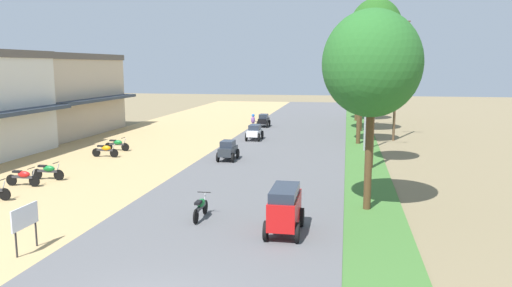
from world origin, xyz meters
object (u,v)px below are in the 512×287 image
(car_hatchback_black, at_px, (264,120))
(motorbike_ahead_second, at_px, (201,206))
(median_tree_fifth, at_px, (358,51))
(parked_motorbike_sixth, at_px, (117,144))
(car_hatchback_charcoal, at_px, (228,150))
(motorbike_ahead_third, at_px, (253,124))
(car_sedan_white, at_px, (255,131))
(parked_motorbike_third, at_px, (23,176))
(median_tree_nearest, at_px, (372,64))
(median_tree_third, at_px, (361,54))
(streetlamp_near, at_px, (367,85))
(parked_motorbike_fourth, at_px, (48,171))
(median_tree_second, at_px, (376,30))
(parked_motorbike_fifth, at_px, (105,150))
(street_signboard, at_px, (25,220))
(median_tree_fourth, at_px, (362,54))
(car_van_red, at_px, (285,207))
(streetlamp_mid, at_px, (361,78))
(utility_pole_near, at_px, (396,76))

(car_hatchback_black, relative_size, motorbike_ahead_second, 1.11)
(car_hatchback_black, xyz_separation_m, motorbike_ahead_second, (2.38, -28.88, -0.17))
(median_tree_fifth, bearing_deg, parked_motorbike_sixth, -126.49)
(car_hatchback_charcoal, distance_m, motorbike_ahead_third, 12.93)
(car_sedan_white, distance_m, motorbike_ahead_second, 20.53)
(parked_motorbike_third, height_order, median_tree_nearest, median_tree_nearest)
(median_tree_third, bearing_deg, parked_motorbike_sixth, -158.90)
(streetlamp_near, distance_m, car_hatchback_black, 15.40)
(parked_motorbike_fourth, xyz_separation_m, parked_motorbike_sixth, (-0.48, 8.86, 0.00))
(parked_motorbike_fourth, relative_size, median_tree_third, 0.20)
(median_tree_second, relative_size, median_tree_fifth, 0.98)
(parked_motorbike_fourth, xyz_separation_m, parked_motorbike_fifth, (-0.15, 6.50, 0.00))
(parked_motorbike_third, distance_m, street_signboard, 9.56)
(median_tree_third, height_order, median_tree_fifth, median_tree_fifth)
(median_tree_fourth, relative_size, motorbike_ahead_third, 5.15)
(median_tree_third, xyz_separation_m, median_tree_fourth, (0.32, 7.53, 0.11))
(parked_motorbike_sixth, bearing_deg, car_hatchback_charcoal, -13.45)
(parked_motorbike_sixth, distance_m, car_sedan_white, 10.76)
(car_hatchback_black, height_order, motorbike_ahead_third, motorbike_ahead_third)
(median_tree_second, relative_size, streetlamp_near, 1.21)
(street_signboard, relative_size, median_tree_third, 0.17)
(median_tree_fourth, relative_size, motorbike_ahead_second, 5.15)
(median_tree_third, bearing_deg, parked_motorbike_fourth, -136.44)
(motorbike_ahead_third, bearing_deg, median_tree_second, -55.17)
(car_van_red, height_order, car_sedan_white, car_van_red)
(median_tree_fifth, distance_m, car_van_red, 38.02)
(parked_motorbike_fifth, xyz_separation_m, median_tree_nearest, (16.17, -8.87, 5.42))
(parked_motorbike_sixth, relative_size, streetlamp_mid, 0.22)
(parked_motorbike_fifth, xyz_separation_m, utility_pole_near, (18.97, 11.14, 4.52))
(car_van_red, relative_size, motorbike_ahead_third, 1.34)
(parked_motorbike_third, height_order, streetlamp_near, streetlamp_near)
(median_tree_second, bearing_deg, median_tree_fourth, 90.73)
(median_tree_nearest, height_order, utility_pole_near, utility_pole_near)
(streetlamp_mid, bearing_deg, median_tree_fourth, -91.01)
(median_tree_fourth, xyz_separation_m, car_sedan_white, (-8.37, -7.23, -6.14))
(street_signboard, height_order, car_hatchback_black, street_signboard)
(parked_motorbike_sixth, distance_m, median_tree_third, 18.74)
(streetlamp_near, distance_m, car_sedan_white, 9.86)
(parked_motorbike_fourth, height_order, streetlamp_near, streetlamp_near)
(car_sedan_white, height_order, car_hatchback_black, car_hatchback_black)
(median_tree_second, relative_size, median_tree_third, 1.07)
(parked_motorbike_third, relative_size, motorbike_ahead_third, 1.00)
(car_hatchback_black, bearing_deg, streetlamp_mid, 9.51)
(parked_motorbike_fifth, relative_size, median_tree_second, 0.19)
(street_signboard, bearing_deg, streetlamp_mid, 72.11)
(parked_motorbike_fifth, height_order, median_tree_fifth, median_tree_fifth)
(median_tree_nearest, height_order, car_van_red, median_tree_nearest)
(parked_motorbike_sixth, bearing_deg, streetlamp_mid, 44.57)
(parked_motorbike_fifth, height_order, median_tree_nearest, median_tree_nearest)
(streetlamp_mid, bearing_deg, car_hatchback_charcoal, -114.51)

